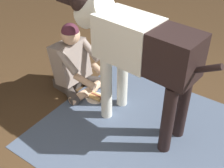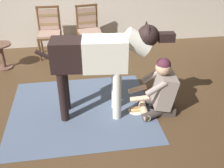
% 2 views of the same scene
% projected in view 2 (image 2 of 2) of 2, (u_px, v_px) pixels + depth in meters
% --- Properties ---
extents(ground_plane, '(13.81, 13.81, 0.00)m').
position_uv_depth(ground_plane, '(86.00, 106.00, 3.95)').
color(ground_plane, '#4D3721').
extents(area_rug, '(2.04, 1.82, 0.01)m').
position_uv_depth(area_rug, '(82.00, 109.00, 3.87)').
color(area_rug, slate).
rests_on(area_rug, ground).
extents(dining_chair_left_of_pair, '(0.47, 0.47, 0.98)m').
position_uv_depth(dining_chair_left_of_pair, '(49.00, 29.00, 5.35)').
color(dining_chair_left_of_pair, brown).
rests_on(dining_chair_left_of_pair, ground).
extents(dining_chair_right_of_pair, '(0.53, 0.53, 0.98)m').
position_uv_depth(dining_chair_right_of_pair, '(89.00, 27.00, 5.46)').
color(dining_chair_right_of_pair, brown).
rests_on(dining_chair_right_of_pair, ground).
extents(person_sitting_on_floor, '(0.68, 0.58, 0.83)m').
position_uv_depth(person_sitting_on_floor, '(160.00, 91.00, 3.68)').
color(person_sitting_on_floor, '#453E39').
rests_on(person_sitting_on_floor, ground).
extents(large_dog, '(1.75, 0.45, 1.31)m').
position_uv_depth(large_dog, '(100.00, 57.00, 3.38)').
color(large_dog, white).
rests_on(large_dog, ground).
extents(hot_dog_on_plate, '(0.21, 0.21, 0.06)m').
position_uv_depth(hot_dog_on_plate, '(136.00, 110.00, 3.82)').
color(hot_dog_on_plate, white).
rests_on(hot_dog_on_plate, ground).
extents(round_side_table, '(0.39, 0.39, 0.48)m').
position_uv_depth(round_side_table, '(2.00, 54.00, 4.91)').
color(round_side_table, brown).
rests_on(round_side_table, ground).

